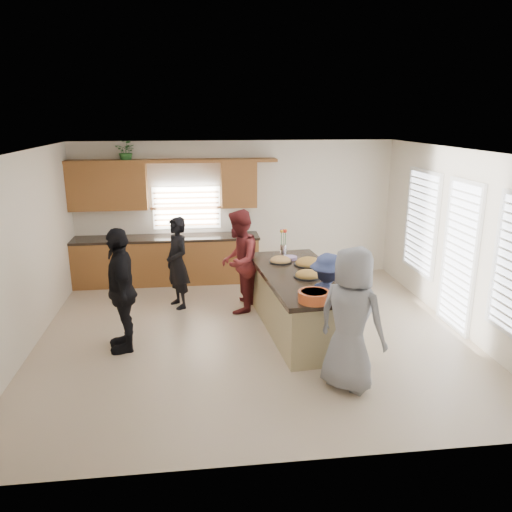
{
  "coord_description": "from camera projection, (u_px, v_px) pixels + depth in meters",
  "views": [
    {
      "loc": [
        -0.82,
        -7.1,
        3.29
      ],
      "look_at": [
        0.1,
        0.39,
        1.15
      ],
      "focal_mm": 35.0,
      "sensor_mm": 36.0,
      "label": 1
    }
  ],
  "objects": [
    {
      "name": "floor",
      "position": [
        253.0,
        334.0,
        7.77
      ],
      "size": [
        6.5,
        6.5,
        0.0
      ],
      "primitive_type": "plane",
      "color": "tan",
      "rests_on": "ground"
    },
    {
      "name": "room_shell",
      "position": [
        253.0,
        214.0,
        7.25
      ],
      "size": [
        6.52,
        6.02,
        2.81
      ],
      "color": "silver",
      "rests_on": "ground"
    },
    {
      "name": "back_cabinetry",
      "position": [
        164.0,
        238.0,
        9.96
      ],
      "size": [
        4.08,
        0.66,
        2.46
      ],
      "color": "brown",
      "rests_on": "ground"
    },
    {
      "name": "right_wall_glazing",
      "position": [
        462.0,
        246.0,
        7.65
      ],
      "size": [
        0.06,
        4.0,
        2.25
      ],
      "color": "white",
      "rests_on": "ground"
    },
    {
      "name": "island",
      "position": [
        300.0,
        304.0,
        7.77
      ],
      "size": [
        1.38,
        2.79,
        0.95
      ],
      "rotation": [
        0.0,
        0.0,
        0.09
      ],
      "color": "tan",
      "rests_on": "ground"
    },
    {
      "name": "platter_front",
      "position": [
        307.0,
        275.0,
        7.45
      ],
      "size": [
        0.41,
        0.41,
        0.17
      ],
      "color": "black",
      "rests_on": "island"
    },
    {
      "name": "platter_mid",
      "position": [
        309.0,
        263.0,
        8.05
      ],
      "size": [
        0.48,
        0.48,
        0.19
      ],
      "color": "black",
      "rests_on": "island"
    },
    {
      "name": "platter_back",
      "position": [
        280.0,
        261.0,
        8.2
      ],
      "size": [
        0.38,
        0.38,
        0.15
      ],
      "color": "black",
      "rests_on": "island"
    },
    {
      "name": "salad_bowl",
      "position": [
        314.0,
        296.0,
        6.46
      ],
      "size": [
        0.41,
        0.41,
        0.14
      ],
      "color": "#D65727",
      "rests_on": "island"
    },
    {
      "name": "clear_cup",
      "position": [
        341.0,
        292.0,
        6.65
      ],
      "size": [
        0.07,
        0.07,
        0.11
      ],
      "primitive_type": "cylinder",
      "color": "white",
      "rests_on": "island"
    },
    {
      "name": "plate_stack",
      "position": [
        290.0,
        258.0,
        8.37
      ],
      "size": [
        0.24,
        0.24,
        0.05
      ],
      "primitive_type": "cylinder",
      "color": "#9B7CB5",
      "rests_on": "island"
    },
    {
      "name": "flower_vase",
      "position": [
        283.0,
        241.0,
        8.6
      ],
      "size": [
        0.14,
        0.14,
        0.45
      ],
      "color": "silver",
      "rests_on": "island"
    },
    {
      "name": "potted_plant",
      "position": [
        127.0,
        151.0,
        9.5
      ],
      "size": [
        0.48,
        0.45,
        0.43
      ],
      "primitive_type": "imported",
      "rotation": [
        0.0,
        0.0,
        -0.38
      ],
      "color": "#2A6629",
      "rests_on": "back_cabinetry"
    },
    {
      "name": "woman_left_back",
      "position": [
        177.0,
        263.0,
        8.67
      ],
      "size": [
        0.61,
        0.7,
        1.62
      ],
      "primitive_type": "imported",
      "rotation": [
        0.0,
        0.0,
        -1.12
      ],
      "color": "black",
      "rests_on": "ground"
    },
    {
      "name": "woman_left_mid",
      "position": [
        239.0,
        261.0,
        8.49
      ],
      "size": [
        0.91,
        1.03,
        1.77
      ],
      "primitive_type": "imported",
      "rotation": [
        0.0,
        0.0,
        -1.9
      ],
      "color": "maroon",
      "rests_on": "ground"
    },
    {
      "name": "woman_left_front",
      "position": [
        121.0,
        290.0,
        7.06
      ],
      "size": [
        0.63,
        1.12,
        1.8
      ],
      "primitive_type": "imported",
      "rotation": [
        0.0,
        0.0,
        -1.39
      ],
      "color": "black",
      "rests_on": "ground"
    },
    {
      "name": "woman_right_back",
      "position": [
        328.0,
        303.0,
        7.03
      ],
      "size": [
        0.94,
        1.08,
        1.45
      ],
      "primitive_type": "imported",
      "rotation": [
        0.0,
        0.0,
        2.1
      ],
      "color": "navy",
      "rests_on": "ground"
    },
    {
      "name": "woman_right_front",
      "position": [
        351.0,
        319.0,
        6.03
      ],
      "size": [
        1.03,
        1.04,
        1.81
      ],
      "primitive_type": "imported",
      "rotation": [
        0.0,
        0.0,
        2.34
      ],
      "color": "gray",
      "rests_on": "ground"
    }
  ]
}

